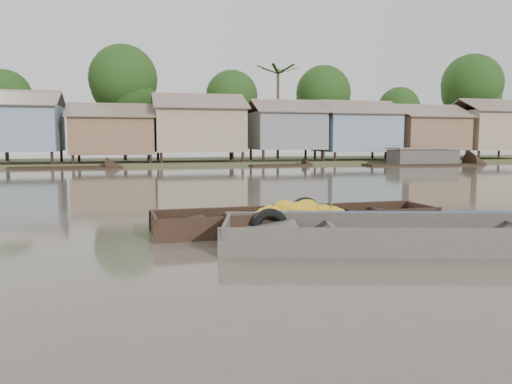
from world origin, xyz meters
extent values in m
plane|color=#524A3F|center=(0.00, 0.00, 0.00)|extent=(120.00, 120.00, 0.00)
cube|color=#384723|center=(0.00, 33.00, 0.00)|extent=(120.00, 12.00, 0.50)
cube|color=slate|center=(-10.50, 29.50, 2.70)|extent=(6.20, 5.20, 3.20)
cube|color=brown|center=(-10.50, 28.10, 4.75)|extent=(6.60, 3.02, 1.28)
cube|color=brown|center=(-10.50, 30.90, 4.75)|extent=(6.60, 3.02, 1.28)
cube|color=brown|center=(-3.80, 29.50, 2.20)|extent=(5.80, 4.60, 2.70)
cube|color=brown|center=(-3.80, 28.26, 4.00)|extent=(6.20, 2.67, 1.14)
cube|color=brown|center=(-3.80, 30.74, 4.00)|extent=(6.20, 2.67, 1.14)
cube|color=gray|center=(2.50, 29.50, 2.65)|extent=(6.50, 5.30, 3.30)
cube|color=brown|center=(2.50, 28.07, 4.75)|extent=(6.90, 3.08, 1.31)
cube|color=brown|center=(2.50, 30.93, 4.75)|extent=(6.90, 3.08, 1.31)
cube|color=slate|center=(9.50, 29.50, 2.60)|extent=(5.40, 4.70, 2.90)
cube|color=brown|center=(9.50, 28.23, 4.50)|extent=(5.80, 2.73, 1.17)
cube|color=brown|center=(9.50, 30.77, 4.50)|extent=(5.80, 2.73, 1.17)
cube|color=slate|center=(15.50, 29.50, 2.50)|extent=(6.00, 5.00, 3.10)
cube|color=brown|center=(15.50, 28.15, 4.50)|extent=(6.40, 2.90, 1.24)
cube|color=brown|center=(15.50, 30.85, 4.50)|extent=(6.40, 2.90, 1.24)
cube|color=brown|center=(22.00, 29.50, 2.45)|extent=(5.70, 4.90, 2.80)
cube|color=brown|center=(22.00, 28.18, 4.30)|extent=(6.10, 2.85, 1.21)
cube|color=brown|center=(22.00, 30.82, 4.30)|extent=(6.10, 2.85, 1.21)
cube|color=gray|center=(28.50, 29.50, 2.70)|extent=(6.30, 5.10, 3.40)
cube|color=brown|center=(28.50, 28.12, 4.85)|extent=(6.70, 2.96, 1.26)
cube|color=brown|center=(28.50, 30.88, 4.85)|extent=(6.70, 2.96, 1.26)
cylinder|color=#473323|center=(-12.00, 34.00, 2.45)|extent=(0.28, 0.28, 4.90)
sphere|color=#183912|center=(-12.00, 34.00, 5.25)|extent=(4.20, 4.20, 4.20)
cylinder|color=#473323|center=(-3.00, 33.00, 3.15)|extent=(0.28, 0.28, 6.30)
sphere|color=#183912|center=(-3.00, 33.00, 6.75)|extent=(5.40, 5.40, 5.40)
cylinder|color=#473323|center=(6.00, 34.00, 2.62)|extent=(0.28, 0.28, 5.25)
sphere|color=#183912|center=(6.00, 34.00, 5.62)|extent=(4.50, 4.50, 4.50)
cylinder|color=#473323|center=(14.00, 33.00, 2.80)|extent=(0.28, 0.28, 5.60)
sphere|color=#183912|center=(14.00, 33.00, 6.00)|extent=(4.80, 4.80, 4.80)
cylinder|color=#473323|center=(22.00, 34.00, 2.27)|extent=(0.28, 0.28, 4.55)
sphere|color=#183912|center=(22.00, 34.00, 4.88)|extent=(3.90, 3.90, 3.90)
cylinder|color=#473323|center=(29.00, 33.00, 3.32)|extent=(0.28, 0.28, 6.65)
sphere|color=#183912|center=(29.00, 33.00, 7.12)|extent=(5.70, 5.70, 5.70)
cylinder|color=#473323|center=(10.00, 33.50, 4.00)|extent=(0.24, 0.24, 8.00)
cube|color=black|center=(1.00, 1.26, -0.08)|extent=(6.08, 1.35, 0.08)
cube|color=black|center=(0.98, 1.92, 0.16)|extent=(6.18, 0.35, 0.57)
cube|color=black|center=(1.02, 0.60, 0.16)|extent=(6.18, 0.35, 0.57)
cube|color=black|center=(4.02, 1.35, 0.16)|extent=(0.10, 1.34, 0.54)
cube|color=black|center=(3.49, 1.34, 0.23)|extent=(1.09, 1.19, 0.21)
cube|color=black|center=(-2.02, 1.16, 0.16)|extent=(0.10, 1.34, 0.54)
cube|color=black|center=(-1.50, 1.18, 0.23)|extent=(1.09, 1.19, 0.21)
cube|color=black|center=(-0.45, 1.21, 0.28)|extent=(0.14, 1.29, 0.05)
cube|color=black|center=(2.44, 1.30, 0.28)|extent=(0.14, 1.29, 0.05)
ellipsoid|color=gold|center=(0.19, 1.02, 0.27)|extent=(0.50, 0.36, 0.30)
ellipsoid|color=gold|center=(2.05, 0.91, 0.21)|extent=(0.42, 0.30, 0.25)
ellipsoid|color=gold|center=(1.51, 1.10, 0.42)|extent=(0.40, 0.28, 0.24)
ellipsoid|color=gold|center=(1.26, 1.64, 0.27)|extent=(0.44, 0.31, 0.26)
ellipsoid|color=gold|center=(0.62, 0.96, 0.34)|extent=(0.39, 0.28, 0.23)
ellipsoid|color=gold|center=(1.08, 1.15, 0.39)|extent=(0.45, 0.32, 0.27)
ellipsoid|color=gold|center=(0.30, 1.01, 0.27)|extent=(0.45, 0.32, 0.27)
ellipsoid|color=gold|center=(1.86, 1.52, 0.29)|extent=(0.49, 0.35, 0.30)
ellipsoid|color=gold|center=(0.44, 1.30, 0.39)|extent=(0.51, 0.36, 0.30)
ellipsoid|color=gold|center=(0.68, 1.57, 0.36)|extent=(0.40, 0.28, 0.24)
ellipsoid|color=gold|center=(0.81, 1.47, 0.35)|extent=(0.45, 0.32, 0.27)
ellipsoid|color=gold|center=(0.08, 1.19, 0.27)|extent=(0.51, 0.36, 0.31)
ellipsoid|color=gold|center=(1.17, 1.23, 0.49)|extent=(0.52, 0.37, 0.31)
ellipsoid|color=gold|center=(0.23, 0.92, 0.22)|extent=(0.50, 0.35, 0.30)
ellipsoid|color=gold|center=(-0.02, 1.37, 0.25)|extent=(0.46, 0.33, 0.28)
ellipsoid|color=gold|center=(0.30, 1.30, 0.36)|extent=(0.43, 0.31, 0.26)
ellipsoid|color=gold|center=(1.31, 1.68, 0.26)|extent=(0.42, 0.30, 0.25)
ellipsoid|color=gold|center=(1.11, 0.90, 0.23)|extent=(0.41, 0.29, 0.25)
ellipsoid|color=gold|center=(0.94, 1.39, 0.39)|extent=(0.48, 0.34, 0.29)
ellipsoid|color=gold|center=(0.05, 0.87, 0.16)|extent=(0.40, 0.28, 0.24)
ellipsoid|color=gold|center=(1.20, 1.07, 0.35)|extent=(0.44, 0.31, 0.26)
ellipsoid|color=gold|center=(0.71, 1.30, 0.49)|extent=(0.48, 0.34, 0.29)
ellipsoid|color=gold|center=(1.03, 1.36, 0.47)|extent=(0.39, 0.27, 0.23)
ellipsoid|color=gold|center=(1.39, 1.21, 0.40)|extent=(0.46, 0.33, 0.28)
ellipsoid|color=gold|center=(0.76, 1.17, 0.40)|extent=(0.47, 0.33, 0.28)
ellipsoid|color=gold|center=(-0.01, 1.17, 0.18)|extent=(0.39, 0.28, 0.24)
ellipsoid|color=gold|center=(1.69, 1.58, 0.24)|extent=(0.44, 0.31, 0.26)
ellipsoid|color=gold|center=(0.82, 1.53, 0.31)|extent=(0.41, 0.29, 0.25)
ellipsoid|color=gold|center=(0.28, 0.92, 0.21)|extent=(0.49, 0.35, 0.30)
ellipsoid|color=gold|center=(0.90, 1.09, 0.45)|extent=(0.48, 0.34, 0.29)
ellipsoid|color=gold|center=(1.82, 1.13, 0.31)|extent=(0.46, 0.33, 0.28)
ellipsoid|color=gold|center=(0.74, 1.39, 0.37)|extent=(0.45, 0.32, 0.27)
cylinder|color=#3F6626|center=(0.45, 1.24, 0.48)|extent=(0.04, 0.04, 0.20)
cylinder|color=#3F6626|center=(1.22, 1.27, 0.48)|extent=(0.04, 0.04, 0.20)
cylinder|color=#3F6626|center=(1.76, 1.28, 0.48)|extent=(0.04, 0.04, 0.20)
torus|color=black|center=(1.41, 2.02, 0.19)|extent=(0.83, 0.22, 0.82)
torus|color=black|center=(0.15, 0.49, 0.19)|extent=(0.81, 0.22, 0.80)
cube|color=#403C36|center=(2.81, -0.91, -0.08)|extent=(7.59, 3.42, 0.08)
cube|color=#403C36|center=(3.04, -0.03, 0.18)|extent=(7.39, 2.07, 0.61)
cube|color=#403C36|center=(2.58, -1.79, 0.18)|extent=(7.39, 2.07, 0.61)
cube|color=#403C36|center=(-0.78, 0.03, 0.18)|extent=(0.52, 1.81, 0.58)
cube|color=#403C36|center=(-0.16, -0.14, 0.26)|extent=(1.65, 1.87, 0.24)
cube|color=#403C36|center=(1.09, -0.46, 0.30)|extent=(0.54, 1.75, 0.05)
cube|color=#665E54|center=(2.81, -0.91, -0.03)|extent=(5.84, 2.83, 0.02)
cube|color=navy|center=(3.05, 0.03, 0.42)|extent=(5.96, 1.63, 0.15)
cube|color=black|center=(18.44, 24.33, -0.05)|extent=(8.74, 2.29, 0.35)
cube|color=black|center=(-7.10, 26.41, -0.05)|extent=(6.42, 1.67, 0.35)
cube|color=black|center=(7.89, 26.00, -0.05)|extent=(4.42, 1.42, 0.35)
cube|color=black|center=(19.00, 25.00, 0.55)|extent=(5.00, 2.00, 1.20)
camera|label=1|loc=(-2.40, -8.76, 1.91)|focal=35.00mm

